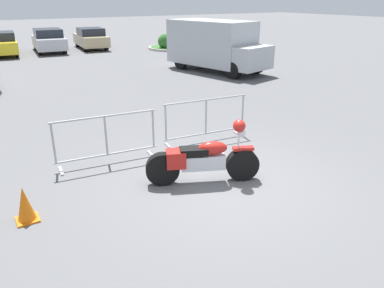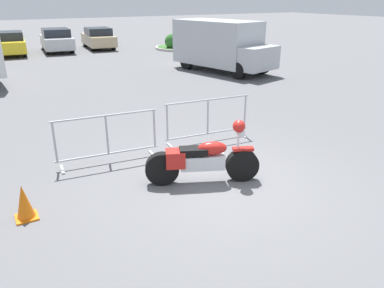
{
  "view_description": "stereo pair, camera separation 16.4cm",
  "coord_description": "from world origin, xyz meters",
  "px_view_note": "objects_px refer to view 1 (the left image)",
  "views": [
    {
      "loc": [
        -3.85,
        -5.18,
        3.34
      ],
      "look_at": [
        -0.29,
        0.61,
        0.65
      ],
      "focal_mm": 35.0,
      "sensor_mm": 36.0,
      "label": 1
    },
    {
      "loc": [
        -3.71,
        -5.27,
        3.34
      ],
      "look_at": [
        -0.29,
        0.61,
        0.65
      ],
      "focal_mm": 35.0,
      "sensor_mm": 36.0,
      "label": 2
    }
  ],
  "objects_px": {
    "parked_car_tan": "(91,38)",
    "parked_car_silver": "(49,40)",
    "crowd_barrier_near": "(106,139)",
    "delivery_van": "(215,44)",
    "parked_car_yellow": "(1,44)",
    "traffic_cone": "(25,205)",
    "crowd_barrier_far": "(206,120)",
    "motorcycle": "(203,159)"
  },
  "relations": [
    {
      "from": "parked_car_tan",
      "to": "parked_car_silver",
      "type": "bearing_deg",
      "value": 97.14
    },
    {
      "from": "crowd_barrier_near",
      "to": "delivery_van",
      "type": "xyz_separation_m",
      "value": [
        8.07,
        7.64,
        0.69
      ]
    },
    {
      "from": "parked_car_yellow",
      "to": "parked_car_tan",
      "type": "xyz_separation_m",
      "value": [
        5.55,
        0.28,
        -0.0
      ]
    },
    {
      "from": "parked_car_tan",
      "to": "delivery_van",
      "type": "bearing_deg",
      "value": -162.05
    },
    {
      "from": "delivery_van",
      "to": "traffic_cone",
      "type": "height_order",
      "value": "delivery_van"
    },
    {
      "from": "crowd_barrier_near",
      "to": "traffic_cone",
      "type": "relative_size",
      "value": 3.71
    },
    {
      "from": "parked_car_tan",
      "to": "traffic_cone",
      "type": "xyz_separation_m",
      "value": [
        -7.43,
        -20.17,
        -0.41
      ]
    },
    {
      "from": "crowd_barrier_near",
      "to": "traffic_cone",
      "type": "bearing_deg",
      "value": -142.22
    },
    {
      "from": "parked_car_silver",
      "to": "parked_car_tan",
      "type": "distance_m",
      "value": 2.78
    },
    {
      "from": "parked_car_yellow",
      "to": "traffic_cone",
      "type": "relative_size",
      "value": 7.11
    },
    {
      "from": "crowd_barrier_far",
      "to": "parked_car_tan",
      "type": "xyz_separation_m",
      "value": [
        3.05,
        18.72,
        0.14
      ]
    },
    {
      "from": "crowd_barrier_far",
      "to": "traffic_cone",
      "type": "distance_m",
      "value": 4.62
    },
    {
      "from": "parked_car_silver",
      "to": "crowd_barrier_far",
      "type": "bearing_deg",
      "value": -175.65
    },
    {
      "from": "crowd_barrier_far",
      "to": "delivery_van",
      "type": "relative_size",
      "value": 0.41
    },
    {
      "from": "crowd_barrier_near",
      "to": "delivery_van",
      "type": "distance_m",
      "value": 11.14
    },
    {
      "from": "parked_car_yellow",
      "to": "parked_car_tan",
      "type": "relative_size",
      "value": 1.0
    },
    {
      "from": "delivery_van",
      "to": "parked_car_silver",
      "type": "bearing_deg",
      "value": -167.5
    },
    {
      "from": "motorcycle",
      "to": "traffic_cone",
      "type": "relative_size",
      "value": 3.49
    },
    {
      "from": "parked_car_tan",
      "to": "crowd_barrier_near",
      "type": "bearing_deg",
      "value": 168.65
    },
    {
      "from": "delivery_van",
      "to": "parked_car_yellow",
      "type": "height_order",
      "value": "delivery_van"
    },
    {
      "from": "parked_car_silver",
      "to": "parked_car_tan",
      "type": "xyz_separation_m",
      "value": [
        2.77,
        0.09,
        -0.03
      ]
    },
    {
      "from": "crowd_barrier_near",
      "to": "parked_car_silver",
      "type": "height_order",
      "value": "parked_car_silver"
    },
    {
      "from": "parked_car_silver",
      "to": "traffic_cone",
      "type": "relative_size",
      "value": 7.4
    },
    {
      "from": "parked_car_tan",
      "to": "traffic_cone",
      "type": "distance_m",
      "value": 21.5
    },
    {
      "from": "motorcycle",
      "to": "crowd_barrier_far",
      "type": "height_order",
      "value": "motorcycle"
    },
    {
      "from": "crowd_barrier_far",
      "to": "parked_car_silver",
      "type": "distance_m",
      "value": 18.63
    },
    {
      "from": "crowd_barrier_near",
      "to": "crowd_barrier_far",
      "type": "bearing_deg",
      "value": 0.0
    },
    {
      "from": "parked_car_yellow",
      "to": "delivery_van",
      "type": "bearing_deg",
      "value": -138.08
    },
    {
      "from": "motorcycle",
      "to": "traffic_cone",
      "type": "distance_m",
      "value": 3.15
    },
    {
      "from": "crowd_barrier_far",
      "to": "delivery_van",
      "type": "bearing_deg",
      "value": 53.96
    },
    {
      "from": "motorcycle",
      "to": "parked_car_yellow",
      "type": "bearing_deg",
      "value": 117.68
    },
    {
      "from": "crowd_barrier_far",
      "to": "parked_car_silver",
      "type": "bearing_deg",
      "value": 89.15
    },
    {
      "from": "parked_car_yellow",
      "to": "traffic_cone",
      "type": "bearing_deg",
      "value": 179.78
    },
    {
      "from": "motorcycle",
      "to": "parked_car_tan",
      "type": "distance_m",
      "value": 20.97
    },
    {
      "from": "parked_car_yellow",
      "to": "parked_car_silver",
      "type": "distance_m",
      "value": 2.78
    },
    {
      "from": "parked_car_yellow",
      "to": "crowd_barrier_near",
      "type": "bearing_deg",
      "value": -174.85
    },
    {
      "from": "motorcycle",
      "to": "crowd_barrier_near",
      "type": "distance_m",
      "value": 2.2
    },
    {
      "from": "crowd_barrier_near",
      "to": "traffic_cone",
      "type": "height_order",
      "value": "crowd_barrier_near"
    },
    {
      "from": "parked_car_yellow",
      "to": "parked_car_tan",
      "type": "distance_m",
      "value": 5.56
    },
    {
      "from": "parked_car_tan",
      "to": "traffic_cone",
      "type": "bearing_deg",
      "value": 164.97
    },
    {
      "from": "crowd_barrier_near",
      "to": "parked_car_yellow",
      "type": "distance_m",
      "value": 18.44
    },
    {
      "from": "crowd_barrier_near",
      "to": "parked_car_tan",
      "type": "distance_m",
      "value": 19.53
    }
  ]
}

